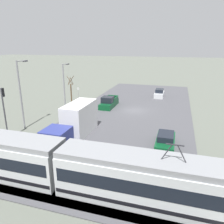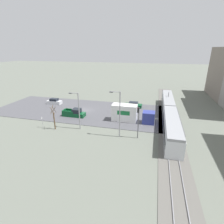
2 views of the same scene
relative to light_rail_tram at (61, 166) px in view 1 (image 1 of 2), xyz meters
The scene contains 13 objects.
ground_plane 21.13m from the light_rail_tram, 93.71° to the right, with size 320.00×320.00×0.00m, color #60665B.
road_surface 21.13m from the light_rail_tram, 93.71° to the right, with size 17.89×47.50×0.08m.
rail_bed 2.16m from the light_rail_tram, behind, with size 63.01×4.40×0.22m.
light_rail_tram is the anchor object (origin of this frame).
box_truck 8.96m from the light_rail_tram, 70.47° to the right, with size 2.43×9.37×3.75m.
pickup_truck 22.10m from the light_rail_tram, 81.64° to the right, with size 2.03×5.38×1.91m.
sedan_car_0 11.55m from the light_rail_tram, 128.30° to the right, with size 1.90×4.61×1.45m.
sedan_car_1 32.27m from the light_rail_tram, 97.91° to the right, with size 1.76×4.31×1.60m.
traffic_light_pole 12.08m from the light_rail_tram, 30.11° to the right, with size 0.28×0.47×5.90m.
street_tree 24.92m from the light_rail_tram, 64.71° to the right, with size 1.19×0.99×5.06m.
street_lamp_near_crossing 14.56m from the light_rail_tram, 41.55° to the right, with size 0.36×1.95×8.60m.
street_lamp_mid_block 20.32m from the light_rail_tram, 62.55° to the right, with size 0.36×1.95×7.55m.
no_parking_sign 27.52m from the light_rail_tram, 67.36° to the right, with size 0.32×0.08×2.36m.
Camera 1 is at (-6.46, 33.75, 10.46)m, focal length 35.00 mm.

